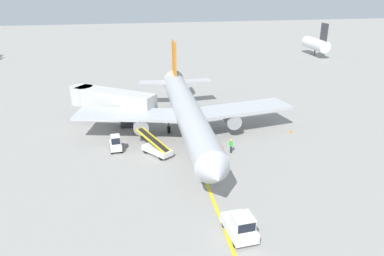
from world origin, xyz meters
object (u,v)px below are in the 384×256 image
safety_cone_nose_right (291,131)px  ground_crew_marshaller (231,146)px  safety_cone_nose_left (222,147)px  belt_loader_forward_hold (156,148)px  jet_bridge (107,99)px  airliner (187,111)px  baggage_tug_near_wing (116,144)px  pushback_tug (240,226)px

safety_cone_nose_right → ground_crew_marshaller: bearing=-155.4°
safety_cone_nose_left → belt_loader_forward_hold: bearing=-179.9°
jet_bridge → ground_crew_marshaller: jet_bridge is taller
airliner → baggage_tug_near_wing: 9.81m
airliner → pushback_tug: bearing=-88.6°
pushback_tug → baggage_tug_near_wing: pushback_tug is taller
airliner → safety_cone_nose_left: airliner is taller
jet_bridge → safety_cone_nose_left: bearing=-40.5°
baggage_tug_near_wing → airliner: bearing=17.7°
baggage_tug_near_wing → safety_cone_nose_left: 12.64m
baggage_tug_near_wing → ground_crew_marshaller: baggage_tug_near_wing is taller
airliner → ground_crew_marshaller: (4.17, -5.92, -2.51)m
pushback_tug → ground_crew_marshaller: 15.39m
belt_loader_forward_hold → ground_crew_marshaller: (8.60, -1.16, 0.13)m
belt_loader_forward_hold → baggage_tug_near_wing: bearing=157.8°
jet_bridge → belt_loader_forward_hold: (5.60, -11.55, -2.77)m
ground_crew_marshaller → safety_cone_nose_left: 1.54m
ground_crew_marshaller → safety_cone_nose_left: ground_crew_marshaller is taller
baggage_tug_near_wing → belt_loader_forward_hold: 4.97m
safety_cone_nose_left → jet_bridge: bearing=139.5°
jet_bridge → baggage_tug_near_wing: size_ratio=4.75×
belt_loader_forward_hold → ground_crew_marshaller: 8.68m
safety_cone_nose_left → safety_cone_nose_right: bearing=17.3°
pushback_tug → belt_loader_forward_hold: bearing=107.0°
safety_cone_nose_left → airliner: bearing=126.0°
airliner → safety_cone_nose_right: (13.71, -1.56, -3.20)m
airliner → jet_bridge: (-10.04, 6.79, 0.12)m
baggage_tug_near_wing → ground_crew_marshaller: bearing=-13.0°
belt_loader_forward_hold → ground_crew_marshaller: belt_loader_forward_hold is taller
pushback_tug → safety_cone_nose_right: (13.21, 19.32, -0.77)m
pushback_tug → belt_loader_forward_hold: size_ratio=0.78×
safety_cone_nose_left → baggage_tug_near_wing: bearing=171.5°
pushback_tug → safety_cone_nose_left: 16.41m
jet_bridge → ground_crew_marshaller: (14.20, -12.71, -2.63)m
baggage_tug_near_wing → safety_cone_nose_left: bearing=-8.5°
airliner → pushback_tug: 21.02m
baggage_tug_near_wing → ground_crew_marshaller: 13.55m
belt_loader_forward_hold → safety_cone_nose_left: (7.88, 0.01, -0.56)m
airliner → jet_bridge: size_ratio=2.99×
ground_crew_marshaller → safety_cone_nose_left: size_ratio=3.86×
baggage_tug_near_wing → safety_cone_nose_right: size_ratio=5.65×
belt_loader_forward_hold → safety_cone_nose_right: size_ratio=10.82×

